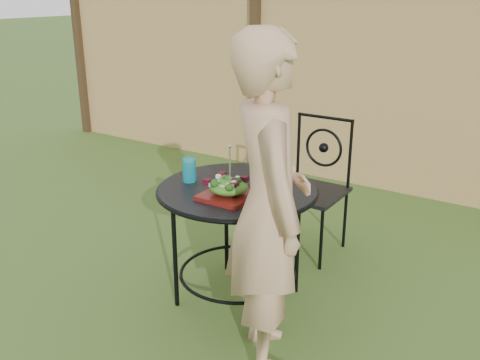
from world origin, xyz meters
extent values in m
plane|color=#234215|center=(0.00, 0.00, 0.00)|extent=(60.00, 60.00, 0.00)
cube|color=tan|center=(0.00, 2.20, 0.90)|extent=(8.00, 0.05, 1.80)
cube|color=black|center=(-3.90, 2.15, 0.95)|extent=(0.09, 0.09, 1.90)
cube|color=black|center=(-1.30, 2.15, 0.95)|extent=(0.09, 0.09, 1.90)
cylinder|color=black|center=(0.00, -0.14, 0.71)|extent=(0.90, 0.90, 0.02)
torus|color=black|center=(0.00, -0.14, 0.71)|extent=(0.92, 0.92, 0.02)
torus|color=black|center=(0.00, -0.14, 0.18)|extent=(0.70, 0.70, 0.02)
cylinder|color=black|center=(0.26, 0.12, 0.35)|extent=(0.03, 0.03, 0.71)
cylinder|color=black|center=(-0.27, 0.12, 0.35)|extent=(0.03, 0.03, 0.71)
cylinder|color=black|center=(-0.27, -0.40, 0.35)|extent=(0.03, 0.03, 0.71)
cylinder|color=black|center=(0.26, -0.40, 0.35)|extent=(0.03, 0.03, 0.71)
cube|color=black|center=(0.06, 0.66, 0.45)|extent=(0.46, 0.46, 0.03)
cylinder|color=black|center=(0.06, 0.87, 0.94)|extent=(0.42, 0.02, 0.02)
torus|color=black|center=(0.06, 0.87, 0.72)|extent=(0.28, 0.02, 0.28)
cylinder|color=black|center=(-0.14, 0.46, 0.22)|extent=(0.02, 0.02, 0.44)
cylinder|color=black|center=(0.26, 0.46, 0.22)|extent=(0.02, 0.02, 0.44)
cylinder|color=black|center=(-0.14, 0.86, 0.22)|extent=(0.02, 0.02, 0.44)
cylinder|color=black|center=(0.26, 0.86, 0.22)|extent=(0.02, 0.02, 0.44)
cylinder|color=black|center=(-0.14, 0.87, 0.70)|extent=(0.02, 0.02, 0.50)
cylinder|color=black|center=(0.26, 0.87, 0.70)|extent=(0.02, 0.02, 0.50)
imported|color=tan|center=(0.41, -0.50, 0.82)|extent=(0.70, 0.71, 1.65)
cube|color=#4A0A0B|center=(0.04, -0.30, 0.74)|extent=(0.27, 0.27, 0.02)
ellipsoid|color=#235614|center=(0.04, -0.30, 0.79)|extent=(0.21, 0.21, 0.08)
cylinder|color=silver|center=(0.05, -0.30, 0.92)|extent=(0.01, 0.01, 0.18)
cylinder|color=#0C7E91|center=(-0.30, -0.21, 0.79)|extent=(0.08, 0.08, 0.14)
camera|label=1|loc=(1.56, -2.50, 1.79)|focal=40.00mm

